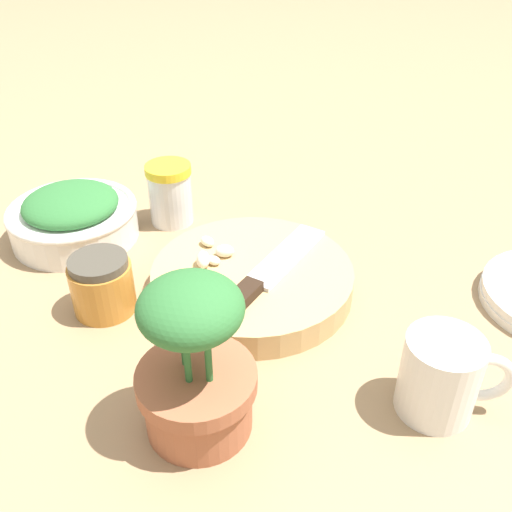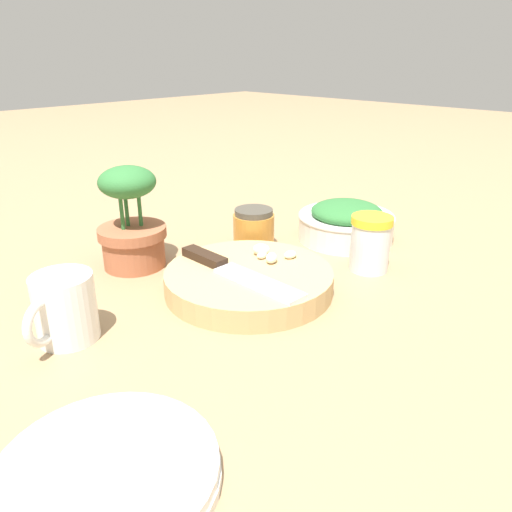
% 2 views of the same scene
% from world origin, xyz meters
% --- Properties ---
extents(ground_plane, '(5.00, 5.00, 0.00)m').
position_xyz_m(ground_plane, '(0.00, 0.00, 0.00)').
color(ground_plane, '#997A56').
extents(cutting_board, '(0.24, 0.24, 0.03)m').
position_xyz_m(cutting_board, '(-0.01, -0.03, 0.02)').
color(cutting_board, tan).
rests_on(cutting_board, ground_plane).
extents(chef_knife, '(0.04, 0.22, 0.01)m').
position_xyz_m(chef_knife, '(-0.04, -0.02, 0.04)').
color(chef_knife, black).
rests_on(chef_knife, cutting_board).
extents(garlic_cloves, '(0.06, 0.06, 0.02)m').
position_xyz_m(garlic_cloves, '(0.04, -0.02, 0.04)').
color(garlic_cloves, beige).
rests_on(garlic_cloves, cutting_board).
extents(herb_bowl, '(0.17, 0.17, 0.07)m').
position_xyz_m(herb_bowl, '(0.26, -0.01, 0.03)').
color(herb_bowl, silver).
rests_on(herb_bowl, ground_plane).
extents(spice_jar, '(0.06, 0.06, 0.09)m').
position_xyz_m(spice_jar, '(0.17, -0.11, 0.04)').
color(spice_jar, silver).
rests_on(spice_jar, ground_plane).
extents(coffee_mug, '(0.10, 0.07, 0.08)m').
position_xyz_m(coffee_mug, '(-0.25, 0.03, 0.04)').
color(coffee_mug, silver).
rests_on(coffee_mug, ground_plane).
extents(honey_jar, '(0.07, 0.07, 0.07)m').
position_xyz_m(honey_jar, '(0.11, 0.08, 0.03)').
color(honey_jar, '#BC7A2D').
rests_on(honey_jar, ground_plane).
extents(potted_herb, '(0.11, 0.11, 0.16)m').
position_xyz_m(potted_herb, '(-0.07, 0.16, 0.07)').
color(potted_herb, '#A35B3D').
rests_on(potted_herb, ground_plane).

